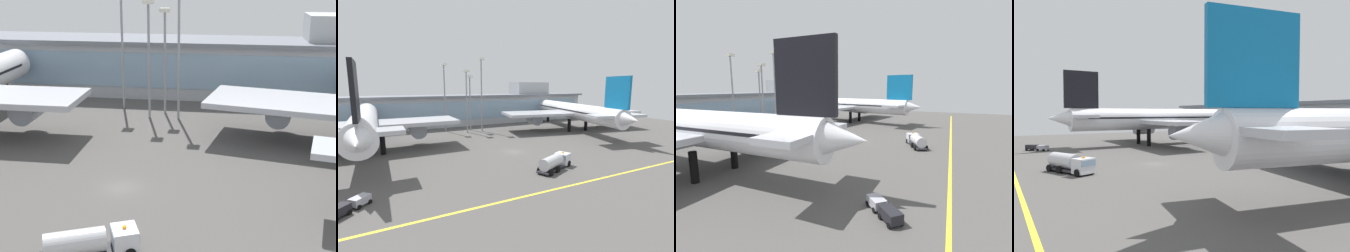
{
  "view_description": "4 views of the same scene",
  "coord_description": "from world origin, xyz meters",
  "views": [
    {
      "loc": [
        13.17,
        -49.99,
        24.97
      ],
      "look_at": [
        4.16,
        11.63,
        4.4
      ],
      "focal_mm": 49.4,
      "sensor_mm": 36.0,
      "label": 1
    },
    {
      "loc": [
        -28.32,
        -50.68,
        15.82
      ],
      "look_at": [
        0.63,
        5.49,
        5.48
      ],
      "focal_mm": 26.56,
      "sensor_mm": 36.0,
      "label": 2
    },
    {
      "loc": [
        -56.15,
        -21.34,
        13.68
      ],
      "look_at": [
        4.01,
        5.72,
        3.11
      ],
      "focal_mm": 25.31,
      "sensor_mm": 36.0,
      "label": 3
    },
    {
      "loc": [
        50.29,
        -24.46,
        9.09
      ],
      "look_at": [
        0.2,
        5.64,
        6.67
      ],
      "focal_mm": 33.76,
      "sensor_mm": 36.0,
      "label": 4
    }
  ],
  "objects": [
    {
      "name": "fuel_tanker_truck",
      "position": [
        1.0,
        -14.42,
        1.51
      ],
      "size": [
        9.26,
        5.9,
        2.9
      ],
      "rotation": [
        0.0,
        0.0,
        0.41
      ],
      "color": "black",
      "rests_on": "ground"
    },
    {
      "name": "apron_light_mast_east",
      "position": [
        -1.84,
        29.43,
        13.89
      ],
      "size": [
        1.8,
        1.8,
        20.81
      ],
      "color": "gray",
      "rests_on": "ground"
    },
    {
      "name": "terminal_building",
      "position": [
        1.86,
        47.77,
        6.49
      ],
      "size": [
        121.07,
        14.0,
        17.18
      ],
      "color": "#ADB2B7",
      "rests_on": "ground"
    },
    {
      "name": "ground_plane",
      "position": [
        0.0,
        0.0,
        0.0
      ],
      "size": [
        180.0,
        180.0,
        0.0
      ],
      "primitive_type": "plane",
      "color": "#514F4C"
    },
    {
      "name": "apron_light_mast_west",
      "position": [
        0.5,
        32.77,
        12.99
      ],
      "size": [
        1.8,
        1.8,
        19.24
      ],
      "color": "gray",
      "rests_on": "ground"
    },
    {
      "name": "apron_light_mast_far_east",
      "position": [
        3.46,
        29.3,
        16.16
      ],
      "size": [
        1.8,
        1.8,
        24.9
      ],
      "color": "gray",
      "rests_on": "ground"
    },
    {
      "name": "apron_light_mast_centre",
      "position": [
        -7.87,
        34.65,
        15.12
      ],
      "size": [
        1.8,
        1.8,
        23.01
      ],
      "color": "gray",
      "rests_on": "ground"
    }
  ]
}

